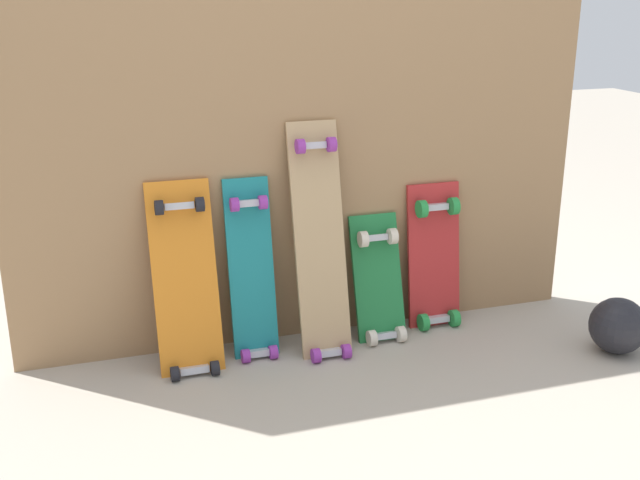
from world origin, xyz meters
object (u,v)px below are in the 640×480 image
Objects in this scene: skateboard_natural at (321,250)px; skateboard_green at (379,286)px; skateboard_teal at (252,278)px; skateboard_red at (435,263)px; rubber_ball at (618,326)px; skateboard_orange at (186,288)px.

skateboard_natural is 1.70× the size of skateboard_green.
skateboard_natural is at bearing -9.14° from skateboard_teal.
skateboard_red reaches higher than rubber_ball.
skateboard_teal is 3.42× the size of rubber_ball.
skateboard_natural is at bearing 159.58° from rubber_ball.
rubber_ball is at bearing -14.42° from skateboard_orange.
skateboard_green is at bearing 6.17° from skateboard_natural.
skateboard_teal reaches higher than skateboard_red.
skateboard_teal is 0.50m from skateboard_green.
rubber_ball is (1.28, -0.42, -0.18)m from skateboard_teal.
skateboard_teal is at bearing -177.96° from skateboard_red.
skateboard_natural reaches higher than rubber_ball.
rubber_ball is (0.54, -0.45, -0.15)m from skateboard_red.
skateboard_green is 0.89m from rubber_ball.
skateboard_red is 3.00× the size of rubber_ball.
rubber_ball is at bearing -27.54° from skateboard_green.
rubber_ball is (1.03, -0.38, -0.28)m from skateboard_natural.
skateboard_green is (0.24, 0.03, -0.18)m from skateboard_natural.
skateboard_green is 2.55× the size of rubber_ball.
skateboard_red is (0.50, 0.07, -0.13)m from skateboard_natural.
skateboard_orange is 1.36× the size of skateboard_green.
skateboard_green is at bearing 152.46° from rubber_ball.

